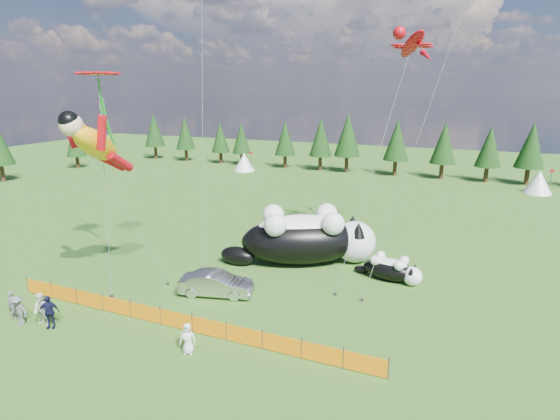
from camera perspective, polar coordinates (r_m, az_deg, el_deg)
name	(u,v)px	position (r m, az deg, el deg)	size (l,w,h in m)	color
ground	(207,304)	(26.68, -9.51, -11.97)	(160.00, 160.00, 0.00)	#143B0A
safety_fence	(176,320)	(24.28, -13.40, -13.79)	(22.06, 0.06, 1.10)	#262626
tree_line	(367,147)	(66.68, 11.33, 8.07)	(90.00, 4.00, 8.00)	black
festival_tents	(442,175)	(60.89, 20.44, 4.25)	(50.00, 3.20, 2.80)	white
cat_large	(307,237)	(31.50, 3.59, -3.56)	(10.61, 7.38, 4.11)	black
cat_small	(391,269)	(29.92, 14.34, -7.46)	(4.60, 2.27, 1.67)	black
car	(216,284)	(27.32, -8.33, -9.52)	(1.56, 4.48, 1.48)	silver
spectator_a	(12,305)	(28.54, -31.62, -10.51)	(0.59, 0.39, 1.62)	#59595E
spectator_b	(42,310)	(26.90, -28.66, -11.33)	(0.91, 0.53, 1.86)	silver
spectator_c	(49,312)	(26.50, -27.94, -11.68)	(1.07, 0.55, 1.83)	black
spectator_d	(18,311)	(27.60, -31.00, -11.21)	(1.08, 0.56, 1.67)	#59595E
spectator_e	(188,339)	(22.03, -11.96, -16.11)	(0.76, 0.50, 1.56)	silver
superhero_kite	(96,144)	(27.40, -22.93, 7.91)	(5.72, 5.99, 11.67)	#F2A70C
gecko_kite	(412,44)	(32.64, 16.89, 20.01)	(4.94, 11.56, 17.37)	#B80914
flower_kite	(98,76)	(30.48, -22.67, 15.83)	(4.20, 5.03, 13.69)	#B80914
diamond_kite_a	(202,11)	(31.09, -10.17, 24.19)	(2.31, 5.10, 19.15)	blue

